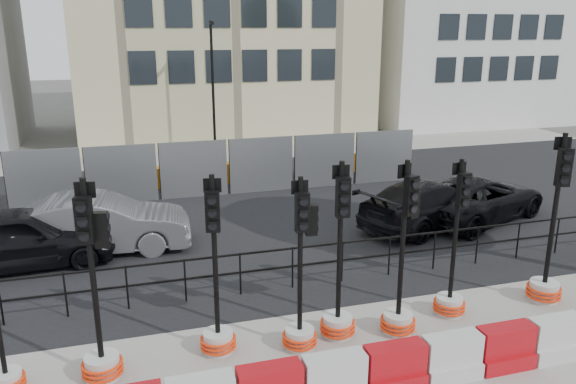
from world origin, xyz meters
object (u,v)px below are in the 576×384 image
object	(u,v)px
traffic_signal_a	(3,359)
traffic_signal_d	(301,310)
traffic_signal_h	(547,269)
car_c	(429,204)
car_a	(20,238)

from	to	relation	value
traffic_signal_a	traffic_signal_d	world-z (taller)	traffic_signal_d
traffic_signal_h	traffic_signal_a	bearing A→B (deg)	-160.18
car_c	traffic_signal_d	bearing A→B (deg)	111.74
car_a	car_c	world-z (taller)	car_a
traffic_signal_a	car_c	bearing A→B (deg)	7.68
traffic_signal_d	traffic_signal_h	size ratio (longest dim) A/B	0.89
traffic_signal_a	traffic_signal_d	distance (m)	4.97
traffic_signal_d	car_c	xyz separation A→B (m)	(5.70, 5.30, -0.08)
traffic_signal_d	traffic_signal_h	bearing A→B (deg)	5.57
car_a	traffic_signal_d	bearing A→B (deg)	-137.90
traffic_signal_d	car_c	distance (m)	7.78
traffic_signal_a	car_c	xyz separation A→B (m)	(10.66, 5.20, 0.09)
traffic_signal_d	car_a	distance (m)	7.75
traffic_signal_a	car_a	world-z (taller)	traffic_signal_a
traffic_signal_h	car_a	size ratio (longest dim) A/B	0.80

